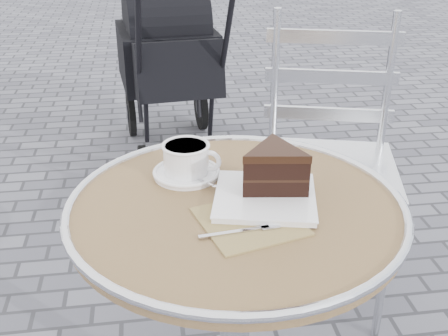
{
  "coord_description": "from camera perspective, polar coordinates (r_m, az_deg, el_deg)",
  "views": [
    {
      "loc": [
        -0.17,
        -1.01,
        1.32
      ],
      "look_at": [
        -0.01,
        0.07,
        0.78
      ],
      "focal_mm": 45.0,
      "sensor_mm": 36.0,
      "label": 1
    }
  ],
  "objects": [
    {
      "name": "cafe_table",
      "position": [
        1.27,
        1.15,
        -10.09
      ],
      "size": [
        0.72,
        0.72,
        0.74
      ],
      "color": "silver",
      "rests_on": "ground"
    },
    {
      "name": "cappuccino_set",
      "position": [
        1.28,
        -3.78,
        0.61
      ],
      "size": [
        0.15,
        0.17,
        0.08
      ],
      "rotation": [
        0.0,
        0.0,
        -0.37
      ],
      "color": "white",
      "rests_on": "cafe_table"
    },
    {
      "name": "cake_plate_set",
      "position": [
        1.19,
        4.93,
        -0.79
      ],
      "size": [
        0.31,
        0.33,
        0.11
      ],
      "rotation": [
        0.0,
        0.0,
        -0.23
      ],
      "color": "#90764F",
      "rests_on": "cafe_table"
    },
    {
      "name": "bistro_chair",
      "position": [
        1.91,
        10.58,
        3.95
      ],
      "size": [
        0.54,
        0.54,
        0.99
      ],
      "rotation": [
        0.0,
        0.0,
        -0.27
      ],
      "color": "silver",
      "rests_on": "ground"
    },
    {
      "name": "baby_stroller",
      "position": [
        3.09,
        -5.48,
        10.19
      ],
      "size": [
        0.55,
        1.05,
        1.05
      ],
      "rotation": [
        0.0,
        0.0,
        0.1
      ],
      "color": "black",
      "rests_on": "ground"
    }
  ]
}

